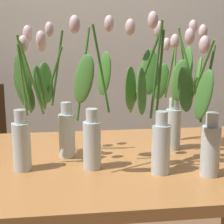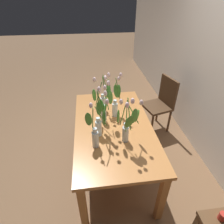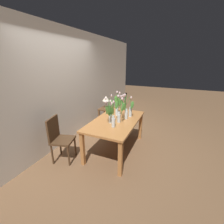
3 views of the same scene
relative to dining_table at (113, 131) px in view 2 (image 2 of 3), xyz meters
name	(u,v)px [view 2 (image 2 of 3)]	position (x,y,z in m)	size (l,w,h in m)	color
ground_plane	(113,166)	(0.00, 0.00, -0.65)	(18.00, 18.00, 0.00)	brown
dining_table	(113,131)	(0.00, 0.00, 0.00)	(1.60, 0.90, 0.74)	#B7753D
tulip_vase_0	(116,103)	(-0.21, 0.06, 0.27)	(0.18, 0.13, 0.55)	silver
tulip_vase_1	(105,97)	(-0.34, -0.06, 0.29)	(0.16, 0.15, 0.53)	silver
tulip_vase_2	(103,108)	(-0.09, -0.11, 0.28)	(0.17, 0.25, 0.57)	silver
tulip_vase_3	(96,131)	(0.30, -0.21, 0.27)	(0.15, 0.24, 0.52)	silver
tulip_vase_4	(100,118)	(0.13, -0.16, 0.30)	(0.17, 0.15, 0.57)	silver
tulip_vase_5	(128,124)	(0.30, 0.10, 0.32)	(0.22, 0.26, 0.56)	silver
dining_chair	(161,102)	(-0.78, 0.91, -0.12)	(0.49, 0.49, 0.93)	#4C331E
pillar_candle	(222,216)	(1.09, 0.73, -0.06)	(0.06, 0.06, 0.07)	#B72D23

